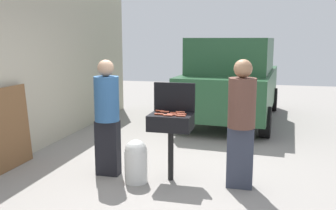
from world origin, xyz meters
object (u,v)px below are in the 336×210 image
(hot_dog_2, at_px, (181,116))
(person_right, at_px, (241,119))
(hot_dog_1, at_px, (159,114))
(hot_dog_8, at_px, (168,115))
(propane_tank, at_px, (136,160))
(hot_dog_0, at_px, (165,112))
(person_left, at_px, (107,114))
(hot_dog_6, at_px, (160,111))
(hot_dog_3, at_px, (181,112))
(bbq_grill, at_px, (171,125))
(hot_dog_4, at_px, (175,113))
(leaning_board, at_px, (11,128))
(parked_minivan, at_px, (233,79))
(hot_dog_5, at_px, (182,114))
(hot_dog_7, at_px, (172,114))

(hot_dog_2, bearing_deg, person_right, 7.17)
(hot_dog_1, height_order, hot_dog_8, same)
(propane_tank, bearing_deg, hot_dog_8, 9.07)
(hot_dog_0, height_order, hot_dog_1, same)
(person_left, bearing_deg, hot_dog_6, 26.54)
(hot_dog_3, distance_m, hot_dog_8, 0.29)
(hot_dog_0, distance_m, hot_dog_6, 0.09)
(hot_dog_0, xyz_separation_m, hot_dog_1, (-0.03, -0.18, 0.00))
(hot_dog_0, xyz_separation_m, hot_dog_2, (0.28, -0.23, 0.00))
(bbq_grill, distance_m, hot_dog_4, 0.17)
(propane_tank, relative_size, leaning_board, 0.48)
(parked_minivan, bearing_deg, bbq_grill, 87.17)
(hot_dog_1, distance_m, person_left, 0.81)
(person_left, distance_m, parked_minivan, 4.59)
(hot_dog_2, xyz_separation_m, hot_dog_5, (-0.01, 0.11, 0.00))
(hot_dog_6, relative_size, hot_dog_8, 1.00)
(person_right, bearing_deg, hot_dog_4, 7.55)
(hot_dog_4, height_order, parked_minivan, parked_minivan)
(hot_dog_1, height_order, propane_tank, hot_dog_1)
(hot_dog_4, bearing_deg, hot_dog_3, 57.90)
(hot_dog_2, distance_m, hot_dog_4, 0.19)
(hot_dog_7, bearing_deg, hot_dog_8, -119.43)
(bbq_grill, relative_size, parked_minivan, 0.21)
(hot_dog_3, bearing_deg, hot_dog_7, -113.51)
(hot_dog_8, bearing_deg, hot_dog_1, 158.39)
(hot_dog_3, bearing_deg, hot_dog_6, 176.81)
(hot_dog_6, bearing_deg, bbq_grill, -35.28)
(hot_dog_0, height_order, hot_dog_3, same)
(hot_dog_6, bearing_deg, hot_dog_3, -3.19)
(propane_tank, distance_m, leaning_board, 2.12)
(hot_dog_0, bearing_deg, propane_tank, -137.99)
(hot_dog_3, xyz_separation_m, hot_dog_6, (-0.31, 0.02, 0.00))
(hot_dog_3, height_order, hot_dog_5, same)
(bbq_grill, distance_m, hot_dog_5, 0.23)
(hot_dog_0, relative_size, propane_tank, 0.21)
(person_right, distance_m, parked_minivan, 4.39)
(hot_dog_8, bearing_deg, hot_dog_7, 60.57)
(hot_dog_2, bearing_deg, hot_dog_5, 94.33)
(hot_dog_3, distance_m, hot_dog_4, 0.11)
(hot_dog_3, relative_size, propane_tank, 0.21)
(hot_dog_3, bearing_deg, person_right, -9.92)
(bbq_grill, xyz_separation_m, hot_dog_1, (-0.15, -0.08, 0.16))
(hot_dog_4, distance_m, person_right, 0.92)
(hot_dog_3, height_order, hot_dog_6, same)
(hot_dog_7, xyz_separation_m, propane_tank, (-0.48, -0.14, -0.65))
(hot_dog_3, bearing_deg, hot_dog_4, -122.10)
(bbq_grill, height_order, leaning_board, leaning_board)
(hot_dog_0, bearing_deg, person_left, -172.45)
(hot_dog_7, distance_m, hot_dog_8, 0.08)
(bbq_grill, relative_size, hot_dog_1, 7.38)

